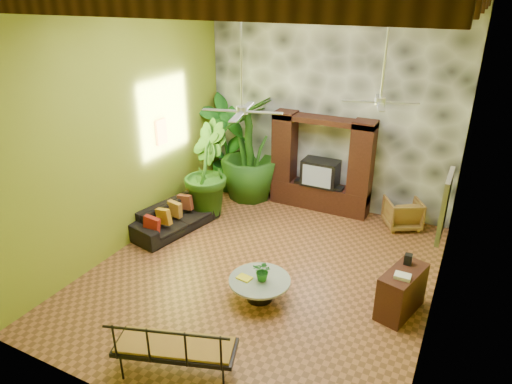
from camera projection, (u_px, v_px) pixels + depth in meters
The scene contains 21 objects.
ground at pixel (263, 272), 8.71m from camera, with size 7.00×7.00×0.00m, color brown.
back_wall at pixel (330, 104), 10.54m from camera, with size 6.00×0.02×5.00m, color olive.
left_wall at pixel (126, 125), 8.91m from camera, with size 0.02×7.00×5.00m, color olive.
right_wall at pixel (455, 177), 6.45m from camera, with size 0.02×7.00×5.00m, color olive.
stone_accent_wall at pixel (329, 104), 10.49m from camera, with size 5.98×0.10×4.98m, color #313338.
ceiling_beams at pixel (265, 1), 6.75m from camera, with size 5.95×5.36×0.22m.
entertainment_center at pixel (321, 171), 10.87m from camera, with size 2.40×0.55×2.30m.
ceiling_fan_front at pixel (242, 97), 7.07m from camera, with size 1.28×1.28×1.86m.
ceiling_fan_back at pixel (382, 89), 7.64m from camera, with size 1.28×1.28×1.86m.
wall_art_mask at pixel (161, 132), 9.87m from camera, with size 0.06×0.32×0.55m, color gold.
wall_art_painting at pixel (445, 206), 6.06m from camera, with size 0.06×0.70×0.90m, color #2A559B.
sofa at pixel (175, 217), 10.12m from camera, with size 2.06×0.80×0.60m, color black.
wicker_armchair at pixel (402, 213), 10.21m from camera, with size 0.73×0.75×0.68m, color olive.
tall_plant_a at pixel (225, 144), 11.71m from camera, with size 1.34×0.91×2.54m, color #1C6219.
tall_plant_b at pixel (205, 170), 10.52m from camera, with size 1.22×0.98×2.22m, color #295E18.
tall_plant_c at pixel (249, 149), 11.29m from camera, with size 1.45×1.45×2.60m, color #265917.
coffee_table at pixel (260, 286), 7.85m from camera, with size 1.06×1.06×0.40m.
centerpiece_plant at pixel (263, 271), 7.70m from camera, with size 0.33×0.28×0.36m, color #1D6219.
yellow_tray at pixel (244, 278), 7.81m from camera, with size 0.25×0.18×0.03m, color yellow.
iron_bench at pixel (172, 346), 6.16m from camera, with size 1.76×1.11×0.57m.
side_console at pixel (401, 292), 7.49m from camera, with size 0.44×0.99×0.79m, color #3B2212.
Camera 1 is at (3.16, -6.60, 4.96)m, focal length 32.00 mm.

